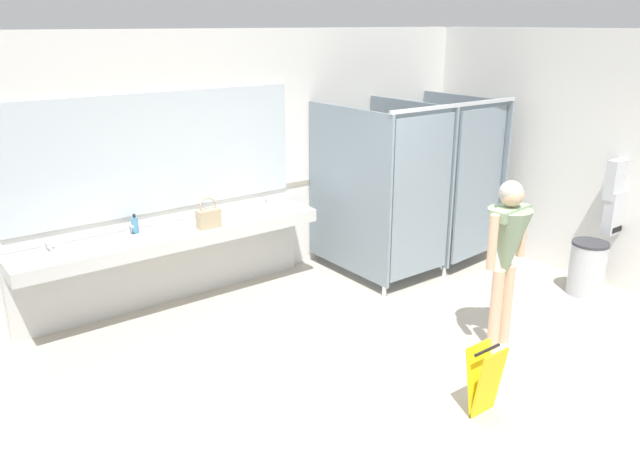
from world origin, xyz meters
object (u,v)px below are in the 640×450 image
paper_towel_dispenser_lower (615,212)px  trash_bin (587,268)px  paper_towel_dispenser_upper (618,179)px  person_standing (507,245)px  handbag (209,218)px  soap_dispenser (135,225)px  wet_floor_sign (485,380)px  paper_cup (188,225)px

paper_towel_dispenser_lower → trash_bin: 0.71m
paper_towel_dispenser_lower → trash_bin: paper_towel_dispenser_lower is taller
paper_towel_dispenser_upper → person_standing: (-2.14, -0.16, -0.26)m
handbag → soap_dispenser: handbag is taller
trash_bin → wet_floor_sign: size_ratio=1.08×
handbag → paper_towel_dispenser_lower: bearing=-30.8°
paper_towel_dispenser_upper → trash_bin: 1.04m
person_standing → handbag: (-1.75, 2.46, -0.03)m
trash_bin → soap_dispenser: size_ratio=3.06×
person_standing → wet_floor_sign: bearing=-147.9°
paper_towel_dispenser_upper → wet_floor_sign: paper_towel_dispenser_upper is taller
paper_towel_dispenser_lower → person_standing: size_ratio=0.30×
handbag → paper_cup: (-0.19, 0.09, -0.07)m
soap_dispenser → paper_towel_dispenser_upper: bearing=-29.6°
trash_bin → handbag: bearing=146.9°
handbag → wet_floor_sign: bearing=-76.1°
paper_towel_dispenser_upper → soap_dispenser: 5.27m
paper_towel_dispenser_upper → person_standing: 2.16m
person_standing → handbag: person_standing is taller
trash_bin → paper_cup: (-3.71, 2.38, 0.62)m
person_standing → wet_floor_sign: size_ratio=2.83×
handbag → soap_dispenser: 0.75m
person_standing → soap_dispenser: size_ratio=8.00×
wet_floor_sign → person_standing: bearing=32.1°
paper_towel_dispenser_lower → wet_floor_sign: size_ratio=0.86×
trash_bin → soap_dispenser: bearing=148.3°
person_standing → handbag: bearing=125.5°
paper_towel_dispenser_lower → person_standing: bearing=-176.4°
person_standing → wet_floor_sign: (-0.99, -0.62, -0.72)m
soap_dispenser → paper_cup: bearing=-23.6°
handbag → paper_cup: handbag is taller
paper_cup → soap_dispenser: bearing=156.4°
paper_towel_dispenser_upper → handbag: bearing=149.5°
wet_floor_sign → paper_cup: bearing=106.7°
handbag → paper_cup: 0.22m
paper_cup → person_standing: bearing=-52.6°
paper_towel_dispenser_upper → paper_cup: size_ratio=4.80×
paper_towel_dispenser_upper → handbag: size_ratio=1.34×
trash_bin → soap_dispenser: 4.98m
paper_towel_dispenser_lower → wet_floor_sign: (-3.13, -0.76, -0.61)m
paper_cup → wet_floor_sign: (0.95, -3.17, -0.63)m
wet_floor_sign → paper_towel_dispenser_upper: bearing=14.1°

